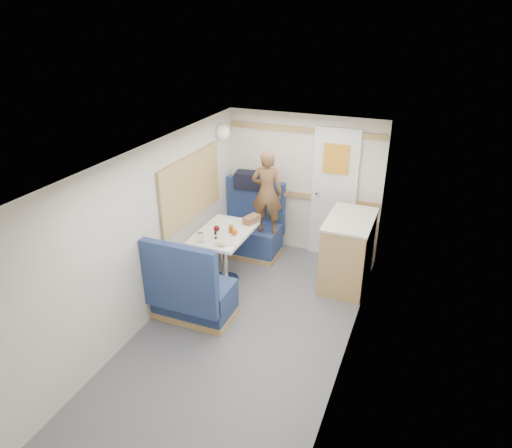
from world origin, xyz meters
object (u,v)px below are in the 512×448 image
at_px(dome_light, 222,132).
at_px(duffel_bag, 252,180).
at_px(bench_far, 250,233).
at_px(orange_fruit, 235,232).
at_px(tumbler_left, 200,238).
at_px(bread_loaf, 252,219).
at_px(pepper_grinder, 215,231).
at_px(galley_counter, 347,251).
at_px(tray, 227,240).
at_px(beer_glass, 231,229).
at_px(cheese_block, 220,243).
at_px(wine_glass, 217,229).
at_px(bench_near, 192,296).
at_px(salt_grinder, 231,227).
at_px(dinette_table, 224,242).
at_px(person, 267,193).

distance_m(dome_light, duffel_bag, 0.84).
xyz_separation_m(bench_far, orange_fruit, (0.18, -0.93, 0.48)).
relative_size(orange_fruit, tumbler_left, 0.64).
bearing_deg(bread_loaf, pepper_grinder, -120.95).
height_order(galley_counter, tray, galley_counter).
xyz_separation_m(beer_glass, pepper_grinder, (-0.17, -0.10, -0.00)).
height_order(cheese_block, wine_glass, wine_glass).
bearing_deg(bench_near, galley_counter, 43.94).
distance_m(beer_glass, salt_grinder, 0.08).
bearing_deg(duffel_bag, bench_far, -82.91).
bearing_deg(bench_near, dome_light, 102.82).
bearing_deg(dome_light, wine_glass, -69.35).
bearing_deg(pepper_grinder, bench_near, -85.35).
bearing_deg(tray, bread_loaf, 81.23).
bearing_deg(salt_grinder, dinette_table, -137.74).
bearing_deg(orange_fruit, beer_glass, 141.91).
relative_size(person, wine_glass, 6.87).
bearing_deg(beer_glass, bench_far, 96.87).
bearing_deg(galley_counter, wine_glass, -152.96).
height_order(duffel_bag, salt_grinder, duffel_bag).
height_order(orange_fruit, beer_glass, beer_glass).
bearing_deg(duffel_bag, dinette_table, -94.38).
bearing_deg(orange_fruit, dinette_table, 161.37).
xyz_separation_m(dome_light, beer_glass, (0.49, -0.85, -0.98)).
distance_m(bench_near, pepper_grinder, 0.89).
bearing_deg(tumbler_left, dome_light, 102.03).
relative_size(dinette_table, bread_loaf, 4.03).
xyz_separation_m(orange_fruit, wine_glass, (-0.18, -0.14, 0.07)).
bearing_deg(pepper_grinder, wine_glass, -54.62).
relative_size(person, tumbler_left, 9.66).
relative_size(person, beer_glass, 11.83).
height_order(dinette_table, duffel_bag, duffel_bag).
xyz_separation_m(dinette_table, cheese_block, (0.13, -0.36, 0.19)).
bearing_deg(tumbler_left, bench_near, -75.32).
xyz_separation_m(dome_light, bread_loaf, (0.61, -0.48, -0.98)).
relative_size(galley_counter, pepper_grinder, 10.08).
relative_size(person, pepper_grinder, 12.65).
height_order(orange_fruit, pepper_grinder, orange_fruit).
distance_m(dome_light, wine_glass, 1.44).
height_order(pepper_grinder, salt_grinder, salt_grinder).
xyz_separation_m(tray, orange_fruit, (0.04, 0.14, 0.05)).
bearing_deg(tray, cheese_block, -91.24).
bearing_deg(tray, duffel_bag, 98.80).
distance_m(dome_light, pepper_grinder, 1.41).
relative_size(person, orange_fruit, 15.01).
bearing_deg(tumbler_left, wine_glass, 49.99).
distance_m(galley_counter, person, 1.30).
distance_m(dinette_table, pepper_grinder, 0.23).
bearing_deg(galley_counter, pepper_grinder, -156.87).
relative_size(bench_far, tray, 3.38).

